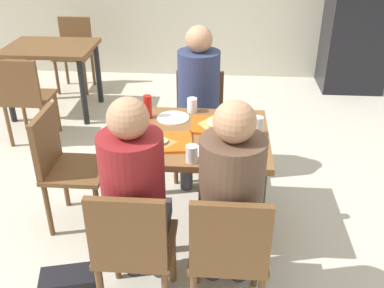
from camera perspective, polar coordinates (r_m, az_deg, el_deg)
ground_plane at (r=3.19m, az=0.00°, el=-10.60°), size 10.00×10.00×0.02m
main_table at (r=2.83m, az=0.00°, el=-0.64°), size 0.97×0.80×0.73m
chair_near_left at (r=2.30m, az=-7.67°, el=-12.85°), size 0.40×0.40×0.84m
chair_near_right at (r=2.27m, az=4.78°, el=-13.53°), size 0.40×0.40×0.84m
chair_far_side at (r=3.59m, az=0.93°, el=3.63°), size 0.40×0.40×0.84m
chair_left_end at (r=3.08m, az=-16.35°, el=-2.16°), size 0.40×0.40×0.84m
person_in_red at (r=2.26m, az=-7.39°, el=-5.83°), size 0.32×0.42×1.25m
person_in_brown_jacket at (r=2.22m, az=5.04°, el=-6.38°), size 0.32×0.42×1.25m
person_far_side at (r=3.36m, az=0.82°, el=6.43°), size 0.32×0.42×1.25m
tray_red_near at (r=2.67m, az=-3.85°, el=0.23°), size 0.39×0.30×0.02m
tray_red_far at (r=2.88m, az=3.55°, el=2.44°), size 0.37×0.27×0.02m
paper_plate_center at (r=2.99m, az=-2.47°, el=3.41°), size 0.22×0.22×0.01m
paper_plate_near_edge at (r=2.58m, az=2.86°, el=-0.94°), size 0.22×0.22×0.01m
pizza_slice_a at (r=2.65m, az=-4.34°, el=0.32°), size 0.19×0.17×0.02m
pizza_slice_b at (r=2.87m, az=2.98°, el=2.75°), size 0.17×0.23×0.02m
plastic_cup_a at (r=3.07m, az=0.02°, el=5.07°), size 0.07×0.07×0.10m
plastic_cup_b at (r=2.46m, az=-0.02°, el=-1.28°), size 0.07×0.07×0.10m
soda_can at (r=2.78m, az=8.55°, el=2.33°), size 0.07×0.07×0.12m
condiment_bottle at (r=2.98m, az=-5.76°, el=4.82°), size 0.06×0.06×0.16m
foil_bundle at (r=2.80m, az=-8.48°, el=2.32°), size 0.10×0.10×0.10m
drink_fridge at (r=5.64m, az=20.96°, el=16.02°), size 0.70×0.60×1.90m
background_table at (r=4.89m, az=-17.74°, el=10.64°), size 0.90×0.70×0.73m
background_chair_near at (r=4.29m, az=-20.84°, el=6.00°), size 0.40×0.40×0.84m
background_chair_far at (r=5.58m, az=-14.96°, el=11.90°), size 0.40×0.40×0.84m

